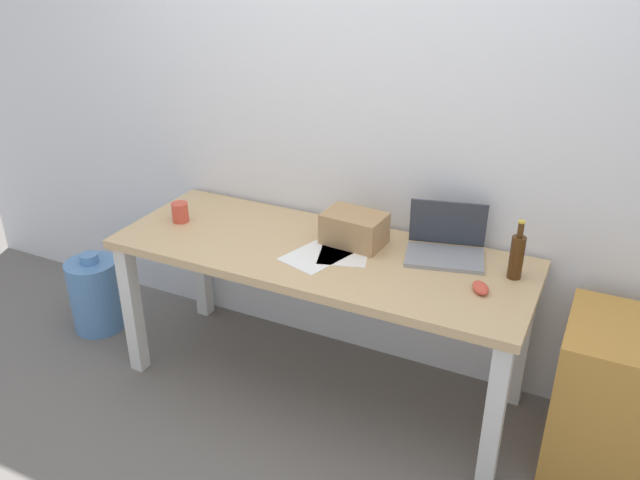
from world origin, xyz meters
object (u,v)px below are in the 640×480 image
(cardboard_box, at_px, (354,229))
(coffee_mug, at_px, (180,212))
(laptop_right, at_px, (446,245))
(beer_bottle, at_px, (517,256))
(filing_cabinet, at_px, (607,398))
(water_cooler_jug, at_px, (96,294))
(computer_mouse, at_px, (481,288))
(desk, at_px, (320,269))

(cardboard_box, xyz_separation_m, coffee_mug, (-0.85, -0.15, -0.03))
(laptop_right, distance_m, cardboard_box, 0.41)
(laptop_right, height_order, beer_bottle, beer_bottle)
(laptop_right, height_order, cardboard_box, laptop_right)
(beer_bottle, relative_size, cardboard_box, 0.94)
(beer_bottle, relative_size, filing_cabinet, 0.38)
(coffee_mug, height_order, filing_cabinet, coffee_mug)
(coffee_mug, distance_m, water_cooler_jug, 0.83)
(beer_bottle, xyz_separation_m, cardboard_box, (-0.71, 0.00, -0.03))
(laptop_right, relative_size, cardboard_box, 1.40)
(cardboard_box, relative_size, water_cooler_jug, 0.59)
(laptop_right, xyz_separation_m, computer_mouse, (0.21, -0.24, -0.03))
(computer_mouse, height_order, cardboard_box, cardboard_box)
(laptop_right, xyz_separation_m, cardboard_box, (-0.41, -0.06, 0.02))
(laptop_right, xyz_separation_m, beer_bottle, (0.31, -0.06, 0.05))
(water_cooler_jug, bearing_deg, filing_cabinet, 3.00)
(computer_mouse, bearing_deg, desk, 146.42)
(cardboard_box, xyz_separation_m, water_cooler_jug, (-1.44, -0.22, -0.60))
(filing_cabinet, bearing_deg, water_cooler_jug, -177.00)
(desk, xyz_separation_m, computer_mouse, (0.73, -0.04, 0.11))
(desk, xyz_separation_m, filing_cabinet, (1.26, 0.04, -0.31))
(desk, distance_m, filing_cabinet, 1.30)
(laptop_right, bearing_deg, beer_bottle, -11.71)
(coffee_mug, bearing_deg, laptop_right, 9.59)
(desk, height_order, water_cooler_jug, desk)
(beer_bottle, height_order, water_cooler_jug, beer_bottle)
(desk, bearing_deg, coffee_mug, -178.52)
(computer_mouse, bearing_deg, beer_bottle, 30.79)
(desk, bearing_deg, water_cooler_jug, -176.08)
(beer_bottle, bearing_deg, cardboard_box, 180.00)
(laptop_right, distance_m, computer_mouse, 0.32)
(computer_mouse, height_order, filing_cabinet, computer_mouse)
(beer_bottle, distance_m, coffee_mug, 1.57)
(laptop_right, bearing_deg, cardboard_box, -171.02)
(coffee_mug, bearing_deg, water_cooler_jug, -173.00)
(coffee_mug, xyz_separation_m, filing_cabinet, (2.01, 0.06, -0.45))
(beer_bottle, bearing_deg, water_cooler_jug, -174.16)
(coffee_mug, bearing_deg, desk, 1.48)
(laptop_right, xyz_separation_m, coffee_mug, (-1.26, -0.21, -0.00))
(beer_bottle, relative_size, computer_mouse, 2.55)
(computer_mouse, relative_size, filing_cabinet, 0.15)
(laptop_right, xyz_separation_m, filing_cabinet, (0.75, -0.15, -0.45))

